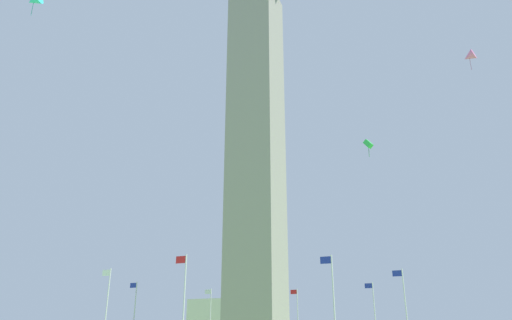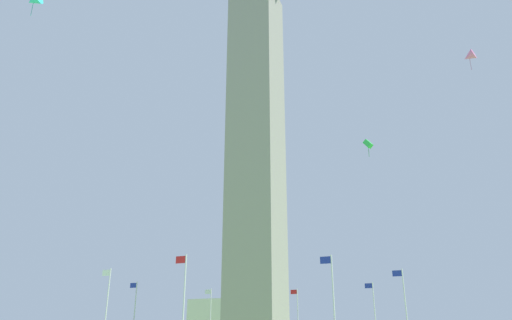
{
  "view_description": "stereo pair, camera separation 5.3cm",
  "coord_description": "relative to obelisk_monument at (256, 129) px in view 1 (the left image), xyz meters",
  "views": [
    {
      "loc": [
        -21.69,
        55.09,
        1.91
      ],
      "look_at": [
        0.0,
        0.0,
        24.09
      ],
      "focal_mm": 33.47,
      "sensor_mm": 36.0,
      "label": 1
    },
    {
      "loc": [
        -21.74,
        55.07,
        1.91
      ],
      "look_at": [
        0.0,
        0.0,
        24.09
      ],
      "focal_mm": 33.47,
      "sensor_mm": 36.0,
      "label": 2
    }
  ],
  "objects": [
    {
      "name": "kite_pink_delta",
      "position": [
        -27.0,
        4.75,
        2.18
      ],
      "size": [
        1.72,
        1.62,
        2.44
      ],
      "color": "pink"
    },
    {
      "name": "obelisk_monument",
      "position": [
        0.0,
        0.0,
        0.0
      ],
      "size": [
        6.31,
        6.31,
        57.34
      ],
      "color": "gray",
      "rests_on": "ground"
    },
    {
      "name": "flagpole_sw",
      "position": [
        -12.07,
        -12.12,
        -23.76
      ],
      "size": [
        1.12,
        0.14,
        9.02
      ],
      "color": "silver",
      "rests_on": "ground"
    },
    {
      "name": "flagpole_w",
      "position": [
        0.05,
        -17.14,
        -23.76
      ],
      "size": [
        1.12,
        0.14,
        9.02
      ],
      "color": "silver",
      "rests_on": "ground"
    },
    {
      "name": "flagpole_n",
      "position": [
        17.19,
        0.0,
        -23.76
      ],
      "size": [
        1.12,
        0.14,
        9.02
      ],
      "color": "silver",
      "rests_on": "ground"
    },
    {
      "name": "kite_cyan_delta",
      "position": [
        7.45,
        31.64,
        -0.34
      ],
      "size": [
        1.43,
        1.25,
        2.23
      ],
      "color": "#33C6D1"
    },
    {
      "name": "flagpole_s",
      "position": [
        -17.09,
        0.0,
        -23.76
      ],
      "size": [
        1.12,
        0.14,
        9.02
      ],
      "color": "silver",
      "rests_on": "ground"
    },
    {
      "name": "flagpole_e",
      "position": [
        0.05,
        17.14,
        -23.76
      ],
      "size": [
        1.12,
        0.14,
        9.02
      ],
      "color": "silver",
      "rests_on": "ground"
    },
    {
      "name": "flagpole_nw",
      "position": [
        12.17,
        -12.12,
        -23.76
      ],
      "size": [
        1.12,
        0.14,
        9.02
      ],
      "color": "silver",
      "rests_on": "ground"
    },
    {
      "name": "kite_green_box",
      "position": [
        -16.44,
        13.48,
        -9.96
      ],
      "size": [
        0.97,
        0.75,
        1.72
      ],
      "color": "green"
    },
    {
      "name": "flagpole_ne",
      "position": [
        12.17,
        12.12,
        -23.76
      ],
      "size": [
        1.12,
        0.14,
        9.02
      ],
      "color": "silver",
      "rests_on": "ground"
    },
    {
      "name": "flagpole_se",
      "position": [
        -12.07,
        12.12,
        -23.76
      ],
      "size": [
        1.12,
        0.14,
        9.02
      ],
      "color": "silver",
      "rests_on": "ground"
    }
  ]
}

